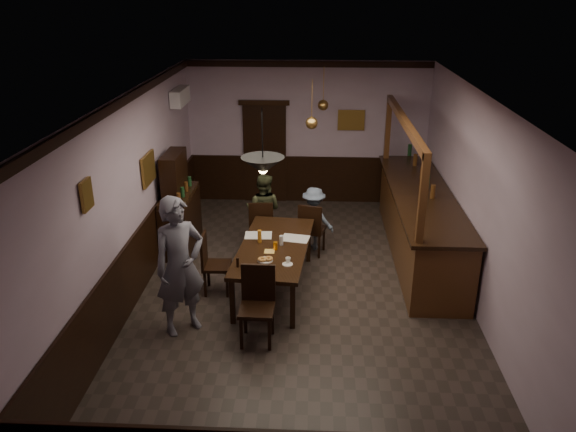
# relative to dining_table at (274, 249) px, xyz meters

# --- Properties ---
(room) EXTENTS (5.01, 8.01, 3.01)m
(room) POSITION_rel_dining_table_xyz_m (0.43, -0.09, 0.81)
(room) COLOR #2D2621
(room) RESTS_ON ground
(dining_table) EXTENTS (1.20, 2.28, 0.75)m
(dining_table) POSITION_rel_dining_table_xyz_m (0.00, 0.00, 0.00)
(dining_table) COLOR black
(dining_table) RESTS_ON ground
(chair_far_left) EXTENTS (0.44, 0.44, 0.96)m
(chair_far_left) POSITION_rel_dining_table_xyz_m (-0.32, 1.31, -0.16)
(chair_far_left) COLOR black
(chair_far_left) RESTS_ON ground
(chair_far_right) EXTENTS (0.50, 0.50, 0.96)m
(chair_far_right) POSITION_rel_dining_table_xyz_m (0.55, 1.23, -0.16)
(chair_far_right) COLOR black
(chair_far_right) RESTS_ON ground
(chair_near) EXTENTS (0.46, 0.46, 1.04)m
(chair_near) POSITION_rel_dining_table_xyz_m (-0.13, -1.31, -0.12)
(chair_near) COLOR black
(chair_near) RESTS_ON ground
(chair_side) EXTENTS (0.42, 0.42, 0.95)m
(chair_side) POSITION_rel_dining_table_xyz_m (-0.94, -0.12, -0.16)
(chair_side) COLOR black
(chair_side) RESTS_ON ground
(person_standing) EXTENTS (0.84, 0.80, 1.93)m
(person_standing) POSITION_rel_dining_table_xyz_m (-1.16, -1.15, 0.28)
(person_standing) COLOR slate
(person_standing) RESTS_ON ground
(person_seated_left) EXTENTS (0.75, 0.64, 1.35)m
(person_seated_left) POSITION_rel_dining_table_xyz_m (-0.31, 1.58, -0.01)
(person_seated_left) COLOR #3C4127
(person_seated_left) RESTS_ON ground
(person_seated_right) EXTENTS (0.85, 0.68, 1.14)m
(person_seated_right) POSITION_rel_dining_table_xyz_m (0.59, 1.50, -0.11)
(person_seated_right) COLOR slate
(person_seated_right) RESTS_ON ground
(newspaper_left) EXTENTS (0.43, 0.32, 0.01)m
(newspaper_left) POSITION_rel_dining_table_xyz_m (-0.27, 0.34, 0.07)
(newspaper_left) COLOR silver
(newspaper_left) RESTS_ON dining_table
(newspaper_right) EXTENTS (0.47, 0.38, 0.01)m
(newspaper_right) POSITION_rel_dining_table_xyz_m (0.31, 0.25, 0.07)
(newspaper_right) COLOR silver
(newspaper_right) RESTS_ON dining_table
(napkin) EXTENTS (0.16, 0.16, 0.00)m
(napkin) POSITION_rel_dining_table_xyz_m (-0.05, -0.21, 0.07)
(napkin) COLOR #F8C65B
(napkin) RESTS_ON dining_table
(saucer) EXTENTS (0.15, 0.15, 0.01)m
(saucer) POSITION_rel_dining_table_xyz_m (0.23, -0.62, 0.07)
(saucer) COLOR white
(saucer) RESTS_ON dining_table
(coffee_cup) EXTENTS (0.09, 0.09, 0.07)m
(coffee_cup) POSITION_rel_dining_table_xyz_m (0.24, -0.58, 0.11)
(coffee_cup) COLOR white
(coffee_cup) RESTS_ON saucer
(pastry_plate) EXTENTS (0.22, 0.22, 0.01)m
(pastry_plate) POSITION_rel_dining_table_xyz_m (-0.09, -0.51, 0.07)
(pastry_plate) COLOR white
(pastry_plate) RESTS_ON dining_table
(pastry_ring_a) EXTENTS (0.13, 0.13, 0.04)m
(pastry_ring_a) POSITION_rel_dining_table_xyz_m (-0.13, -0.54, 0.10)
(pastry_ring_a) COLOR #C68C47
(pastry_ring_a) RESTS_ON pastry_plate
(pastry_ring_b) EXTENTS (0.13, 0.13, 0.04)m
(pastry_ring_b) POSITION_rel_dining_table_xyz_m (-0.04, -0.52, 0.10)
(pastry_ring_b) COLOR #C68C47
(pastry_ring_b) RESTS_ON pastry_plate
(soda_can) EXTENTS (0.07, 0.07, 0.12)m
(soda_can) POSITION_rel_dining_table_xyz_m (0.03, -0.14, 0.12)
(soda_can) COLOR orange
(soda_can) RESTS_ON dining_table
(beer_glass) EXTENTS (0.06, 0.06, 0.20)m
(beer_glass) POSITION_rel_dining_table_xyz_m (-0.23, 0.09, 0.16)
(beer_glass) COLOR #BF721E
(beer_glass) RESTS_ON dining_table
(water_glass) EXTENTS (0.06, 0.06, 0.15)m
(water_glass) POSITION_rel_dining_table_xyz_m (0.11, 0.02, 0.14)
(water_glass) COLOR silver
(water_glass) RESTS_ON dining_table
(pepper_mill) EXTENTS (0.04, 0.04, 0.14)m
(pepper_mill) POSITION_rel_dining_table_xyz_m (-0.46, -0.72, 0.13)
(pepper_mill) COLOR black
(pepper_mill) RESTS_ON dining_table
(sideboard) EXTENTS (0.47, 1.32, 1.75)m
(sideboard) POSITION_rel_dining_table_xyz_m (-1.79, 1.45, 0.02)
(sideboard) COLOR black
(sideboard) RESTS_ON ground
(bar_counter) EXTENTS (1.00, 4.30, 2.41)m
(bar_counter) POSITION_rel_dining_table_xyz_m (2.42, 1.37, -0.08)
(bar_counter) COLOR #4A2A13
(bar_counter) RESTS_ON ground
(door_back) EXTENTS (0.90, 0.06, 2.10)m
(door_back) POSITION_rel_dining_table_xyz_m (-0.47, 3.86, 0.36)
(door_back) COLOR black
(door_back) RESTS_ON ground
(ac_unit) EXTENTS (0.20, 0.85, 0.30)m
(ac_unit) POSITION_rel_dining_table_xyz_m (-1.95, 2.81, 1.76)
(ac_unit) COLOR white
(ac_unit) RESTS_ON ground
(picture_left_small) EXTENTS (0.04, 0.28, 0.36)m
(picture_left_small) POSITION_rel_dining_table_xyz_m (-2.03, -1.69, 1.46)
(picture_left_small) COLOR olive
(picture_left_small) RESTS_ON ground
(picture_left_large) EXTENTS (0.04, 0.62, 0.48)m
(picture_left_large) POSITION_rel_dining_table_xyz_m (-2.03, 0.71, 1.01)
(picture_left_large) COLOR olive
(picture_left_large) RESTS_ON ground
(picture_back) EXTENTS (0.55, 0.04, 0.42)m
(picture_back) POSITION_rel_dining_table_xyz_m (1.33, 3.87, 1.11)
(picture_back) COLOR olive
(picture_back) RESTS_ON ground
(pendant_iron) EXTENTS (0.56, 0.56, 0.85)m
(pendant_iron) POSITION_rel_dining_table_xyz_m (-0.07, -0.80, 1.57)
(pendant_iron) COLOR black
(pendant_iron) RESTS_ON ground
(pendant_brass_mid) EXTENTS (0.20, 0.20, 0.81)m
(pendant_brass_mid) POSITION_rel_dining_table_xyz_m (0.53, 1.41, 1.61)
(pendant_brass_mid) COLOR #BF8C3F
(pendant_brass_mid) RESTS_ON ground
(pendant_brass_far) EXTENTS (0.20, 0.20, 0.81)m
(pendant_brass_far) POSITION_rel_dining_table_xyz_m (0.73, 2.89, 1.61)
(pendant_brass_far) COLOR #BF8C3F
(pendant_brass_far) RESTS_ON ground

